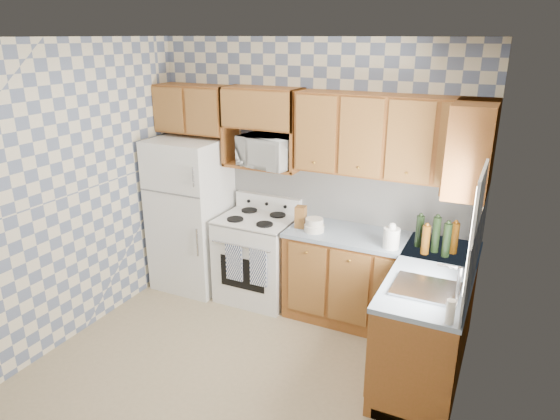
# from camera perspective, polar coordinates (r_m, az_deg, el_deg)

# --- Properties ---
(floor) EXTENTS (3.40, 3.40, 0.00)m
(floor) POSITION_cam_1_polar(r_m,az_deg,el_deg) (4.45, -5.00, -18.30)
(floor) COLOR #8F7E5D
(floor) RESTS_ON ground
(back_wall) EXTENTS (3.40, 0.02, 2.70)m
(back_wall) POSITION_cam_1_polar(r_m,az_deg,el_deg) (5.14, 3.59, 3.98)
(back_wall) COLOR slate
(back_wall) RESTS_ON ground
(right_wall) EXTENTS (0.02, 3.20, 2.70)m
(right_wall) POSITION_cam_1_polar(r_m,az_deg,el_deg) (3.30, 20.80, -6.40)
(right_wall) COLOR slate
(right_wall) RESTS_ON ground
(backsplash_back) EXTENTS (2.60, 0.02, 0.56)m
(backsplash_back) POSITION_cam_1_polar(r_m,az_deg,el_deg) (5.05, 7.72, 1.76)
(backsplash_back) COLOR white
(backsplash_back) RESTS_ON back_wall
(backsplash_right) EXTENTS (0.02, 1.60, 0.56)m
(backsplash_right) POSITION_cam_1_polar(r_m,az_deg,el_deg) (4.10, 21.55, -3.74)
(backsplash_right) COLOR white
(backsplash_right) RESTS_ON right_wall
(refrigerator) EXTENTS (0.75, 0.70, 1.68)m
(refrigerator) POSITION_cam_1_polar(r_m,az_deg,el_deg) (5.60, -10.08, -0.47)
(refrigerator) COLOR white
(refrigerator) RESTS_ON floor
(stove_body) EXTENTS (0.76, 0.65, 0.90)m
(stove_body) POSITION_cam_1_polar(r_m,az_deg,el_deg) (5.37, -2.61, -5.58)
(stove_body) COLOR white
(stove_body) RESTS_ON floor
(cooktop) EXTENTS (0.76, 0.65, 0.02)m
(cooktop) POSITION_cam_1_polar(r_m,az_deg,el_deg) (5.19, -2.68, -1.03)
(cooktop) COLOR silver
(cooktop) RESTS_ON stove_body
(backguard) EXTENTS (0.76, 0.08, 0.17)m
(backguard) POSITION_cam_1_polar(r_m,az_deg,el_deg) (5.39, -1.32, 0.84)
(backguard) COLOR white
(backguard) RESTS_ON cooktop
(dish_towel_left) EXTENTS (0.18, 0.02, 0.39)m
(dish_towel_left) POSITION_cam_1_polar(r_m,az_deg,el_deg) (5.09, -5.26, -6.00)
(dish_towel_left) COLOR navy
(dish_towel_left) RESTS_ON stove_body
(dish_towel_right) EXTENTS (0.18, 0.02, 0.39)m
(dish_towel_right) POSITION_cam_1_polar(r_m,az_deg,el_deg) (4.97, -2.48, -6.61)
(dish_towel_right) COLOR navy
(dish_towel_right) RESTS_ON stove_body
(base_cabinets_back) EXTENTS (1.75, 0.60, 0.88)m
(base_cabinets_back) POSITION_cam_1_polar(r_m,az_deg,el_deg) (4.97, 10.97, -8.20)
(base_cabinets_back) COLOR brown
(base_cabinets_back) RESTS_ON floor
(base_cabinets_right) EXTENTS (0.60, 1.60, 0.88)m
(base_cabinets_right) POSITION_cam_1_polar(r_m,az_deg,el_deg) (4.45, 16.54, -12.22)
(base_cabinets_right) COLOR brown
(base_cabinets_right) RESTS_ON floor
(countertop_back) EXTENTS (1.77, 0.63, 0.04)m
(countertop_back) POSITION_cam_1_polar(r_m,az_deg,el_deg) (4.78, 11.30, -3.33)
(countertop_back) COLOR gray
(countertop_back) RESTS_ON base_cabinets_back
(countertop_right) EXTENTS (0.63, 1.60, 0.04)m
(countertop_right) POSITION_cam_1_polar(r_m,az_deg,el_deg) (4.24, 17.07, -6.89)
(countertop_right) COLOR gray
(countertop_right) RESTS_ON base_cabinets_right
(upper_cabinets_back) EXTENTS (1.75, 0.33, 0.74)m
(upper_cabinets_back) POSITION_cam_1_polar(r_m,az_deg,el_deg) (4.63, 12.52, 8.19)
(upper_cabinets_back) COLOR brown
(upper_cabinets_back) RESTS_ON back_wall
(upper_cabinets_fridge) EXTENTS (0.82, 0.33, 0.50)m
(upper_cabinets_fridge) POSITION_cam_1_polar(r_m,az_deg,el_deg) (5.48, -9.79, 11.33)
(upper_cabinets_fridge) COLOR brown
(upper_cabinets_fridge) RESTS_ON back_wall
(upper_cabinets_right) EXTENTS (0.33, 0.70, 0.74)m
(upper_cabinets_right) POSITION_cam_1_polar(r_m,az_deg,el_deg) (4.35, 21.10, 6.64)
(upper_cabinets_right) COLOR brown
(upper_cabinets_right) RESTS_ON right_wall
(microwave_shelf) EXTENTS (0.80, 0.33, 0.03)m
(microwave_shelf) POSITION_cam_1_polar(r_m,az_deg,el_deg) (5.17, -1.94, 5.05)
(microwave_shelf) COLOR brown
(microwave_shelf) RESTS_ON back_wall
(microwave) EXTENTS (0.62, 0.48, 0.31)m
(microwave) POSITION_cam_1_polar(r_m,az_deg,el_deg) (5.05, -1.40, 6.71)
(microwave) COLOR white
(microwave) RESTS_ON microwave_shelf
(sink) EXTENTS (0.48, 0.40, 0.03)m
(sink) POSITION_cam_1_polar(r_m,az_deg,el_deg) (3.92, 16.34, -8.67)
(sink) COLOR #B7B7BC
(sink) RESTS_ON countertop_right
(window) EXTENTS (0.02, 0.66, 0.86)m
(window) POSITION_cam_1_polar(r_m,az_deg,el_deg) (3.68, 21.46, -2.12)
(window) COLOR silver
(window) RESTS_ON right_wall
(bottle_0) EXTENTS (0.07, 0.07, 0.32)m
(bottle_0) POSITION_cam_1_polar(r_m,az_deg,el_deg) (4.53, 17.39, -2.70)
(bottle_0) COLOR black
(bottle_0) RESTS_ON countertop_back
(bottle_1) EXTENTS (0.07, 0.07, 0.30)m
(bottle_1) POSITION_cam_1_polar(r_m,az_deg,el_deg) (4.47, 18.52, -3.28)
(bottle_1) COLOR black
(bottle_1) RESTS_ON countertop_back
(bottle_2) EXTENTS (0.07, 0.07, 0.28)m
(bottle_2) POSITION_cam_1_polar(r_m,az_deg,el_deg) (4.56, 19.30, -3.05)
(bottle_2) COLOR #5C330B
(bottle_2) RESTS_ON countertop_back
(bottle_3) EXTENTS (0.07, 0.07, 0.26)m
(bottle_3) POSITION_cam_1_polar(r_m,az_deg,el_deg) (4.47, 16.31, -3.30)
(bottle_3) COLOR #5C330B
(bottle_3) RESTS_ON countertop_back
(bottle_4) EXTENTS (0.07, 0.07, 0.29)m
(bottle_4) POSITION_cam_1_polar(r_m,az_deg,el_deg) (4.61, 15.65, -2.35)
(bottle_4) COLOR black
(bottle_4) RESTS_ON countertop_back
(knife_block) EXTENTS (0.11, 0.11, 0.22)m
(knife_block) POSITION_cam_1_polar(r_m,az_deg,el_deg) (4.89, 2.38, -0.79)
(knife_block) COLOR brown
(knife_block) RESTS_ON countertop_back
(electric_kettle) EXTENTS (0.15, 0.15, 0.19)m
(electric_kettle) POSITION_cam_1_polar(r_m,az_deg,el_deg) (4.53, 12.61, -3.17)
(electric_kettle) COLOR white
(electric_kettle) RESTS_ON countertop_back
(food_containers) EXTENTS (0.19, 0.19, 0.13)m
(food_containers) POSITION_cam_1_polar(r_m,az_deg,el_deg) (4.81, 3.94, -1.71)
(food_containers) COLOR beige
(food_containers) RESTS_ON countertop_back
(soap_bottle) EXTENTS (0.06, 0.06, 0.17)m
(soap_bottle) POSITION_cam_1_polar(r_m,az_deg,el_deg) (3.51, 18.89, -10.96)
(soap_bottle) COLOR beige
(soap_bottle) RESTS_ON countertop_right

